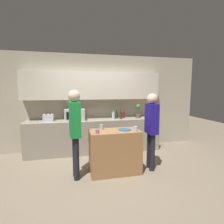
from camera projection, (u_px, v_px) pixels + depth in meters
name	position (u px, v px, depth m)	size (l,w,h in m)	color
ground_plane	(104.00, 174.00, 3.55)	(14.00, 14.00, 0.00)	#7F705B
back_wall	(93.00, 96.00, 4.97)	(6.40, 0.40, 2.70)	#B2A893
back_counter	(95.00, 136.00, 4.84)	(3.60, 0.62, 0.91)	gray
kitchen_island	(115.00, 151.00, 3.62)	(1.03, 0.55, 0.89)	#996B42
microwave	(75.00, 115.00, 4.65)	(0.52, 0.39, 0.30)	#B7BABC
toaster	(48.00, 118.00, 4.51)	(0.26, 0.16, 0.18)	silver
potted_plant	(138.00, 111.00, 5.04)	(0.14, 0.14, 0.40)	brown
bottle_0	(113.00, 116.00, 4.85)	(0.08, 0.08, 0.25)	silver
bottle_1	(116.00, 115.00, 4.97)	(0.08, 0.08, 0.24)	#194723
bottle_2	(121.00, 115.00, 4.86)	(0.07, 0.07, 0.27)	#472814
bottle_3	(124.00, 115.00, 5.03)	(0.06, 0.06, 0.24)	maroon
plate_on_island	(125.00, 130.00, 3.60)	(0.26, 0.26, 0.01)	#2D5684
cup_0	(97.00, 131.00, 3.33)	(0.07, 0.07, 0.08)	#9B5C7F
cup_1	(136.00, 129.00, 3.48)	(0.07, 0.07, 0.10)	#AAB8DC
cup_2	(102.00, 127.00, 3.66)	(0.08, 0.08, 0.10)	#94AFBF
person_left	(152.00, 125.00, 3.69)	(0.21, 0.35, 1.64)	black
person_center	(75.00, 126.00, 3.30)	(0.22, 0.36, 1.71)	black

